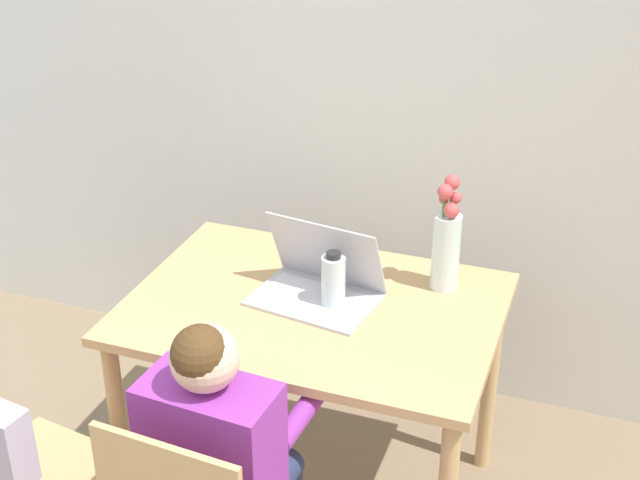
# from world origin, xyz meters

# --- Properties ---
(wall_back) EXTENTS (6.40, 0.05, 2.50)m
(wall_back) POSITION_xyz_m (0.00, 2.23, 1.25)
(wall_back) COLOR silver
(wall_back) RESTS_ON ground_plane
(dining_table) EXTENTS (1.09, 0.78, 0.74)m
(dining_table) POSITION_xyz_m (-0.03, 1.45, 0.64)
(dining_table) COLOR tan
(dining_table) RESTS_ON ground_plane
(person_seated) EXTENTS (0.36, 0.44, 1.03)m
(person_seated) POSITION_xyz_m (-0.07, 0.88, 0.63)
(person_seated) COLOR purple
(person_seated) RESTS_ON ground_plane
(laptop) EXTENTS (0.39, 0.30, 0.24)m
(laptop) POSITION_xyz_m (-0.03, 1.50, 0.80)
(laptop) COLOR #B2B2B7
(laptop) RESTS_ON dining_table
(flower_vase) EXTENTS (0.08, 0.08, 0.36)m
(flower_vase) POSITION_xyz_m (0.30, 1.68, 0.89)
(flower_vase) COLOR silver
(flower_vase) RESTS_ON dining_table
(water_bottle) EXTENTS (0.07, 0.07, 0.18)m
(water_bottle) POSITION_xyz_m (0.02, 1.46, 0.82)
(water_bottle) COLOR silver
(water_bottle) RESTS_ON dining_table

